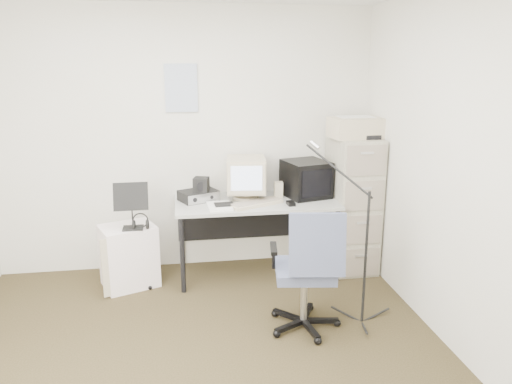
{
  "coord_description": "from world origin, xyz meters",
  "views": [
    {
      "loc": [
        -0.07,
        -2.97,
        2.01
      ],
      "look_at": [
        0.55,
        0.95,
        0.95
      ],
      "focal_mm": 35.0,
      "sensor_mm": 36.0,
      "label": 1
    }
  ],
  "objects": [
    {
      "name": "floor",
      "position": [
        0.0,
        0.0,
        -0.01
      ],
      "size": [
        3.6,
        3.6,
        0.01
      ],
      "primitive_type": "cube",
      "color": "#2D2915",
      "rests_on": "ground"
    },
    {
      "name": "wall_back",
      "position": [
        0.0,
        1.8,
        1.25
      ],
      "size": [
        3.6,
        0.02,
        2.5
      ],
      "primitive_type": "cube",
      "color": "silver",
      "rests_on": "ground"
    },
    {
      "name": "wall_front",
      "position": [
        0.0,
        -1.8,
        1.25
      ],
      "size": [
        3.6,
        0.02,
        2.5
      ],
      "primitive_type": "cube",
      "color": "silver",
      "rests_on": "ground"
    },
    {
      "name": "wall_right",
      "position": [
        1.8,
        0.0,
        1.25
      ],
      "size": [
        0.02,
        3.6,
        2.5
      ],
      "primitive_type": "cube",
      "color": "silver",
      "rests_on": "ground"
    },
    {
      "name": "wall_calendar",
      "position": [
        -0.02,
        1.79,
        1.75
      ],
      "size": [
        0.3,
        0.02,
        0.44
      ],
      "primitive_type": "cube",
      "color": "white",
      "rests_on": "wall_back"
    },
    {
      "name": "filing_cabinet",
      "position": [
        1.58,
        1.48,
        0.65
      ],
      "size": [
        0.4,
        0.6,
        1.3
      ],
      "primitive_type": "cube",
      "color": "beige",
      "rests_on": "floor"
    },
    {
      "name": "printer",
      "position": [
        1.58,
        1.46,
        1.39
      ],
      "size": [
        0.51,
        0.37,
        0.19
      ],
      "primitive_type": "cube",
      "rotation": [
        0.0,
        0.0,
        0.08
      ],
      "color": "tan",
      "rests_on": "filing_cabinet"
    },
    {
      "name": "desk",
      "position": [
        0.63,
        1.45,
        0.36
      ],
      "size": [
        1.5,
        0.7,
        0.73
      ],
      "primitive_type": "cube",
      "color": "#ADAEAC",
      "rests_on": "floor"
    },
    {
      "name": "crt_monitor",
      "position": [
        0.55,
        1.54,
        0.93
      ],
      "size": [
        0.39,
        0.41,
        0.39
      ],
      "primitive_type": "cube",
      "rotation": [
        0.0,
        0.0,
        -0.11
      ],
      "color": "tan",
      "rests_on": "desk"
    },
    {
      "name": "crt_tv",
      "position": [
        1.13,
        1.54,
        0.9
      ],
      "size": [
        0.47,
        0.48,
        0.34
      ],
      "primitive_type": "cube",
      "rotation": [
        0.0,
        0.0,
        0.25
      ],
      "color": "black",
      "rests_on": "desk"
    },
    {
      "name": "desk_speaker",
      "position": [
        0.86,
        1.53,
        0.81
      ],
      "size": [
        0.09,
        0.09,
        0.15
      ],
      "primitive_type": "cube",
      "rotation": [
        0.0,
        0.0,
        -0.1
      ],
      "color": "#BEB293",
      "rests_on": "desk"
    },
    {
      "name": "keyboard",
      "position": [
        0.6,
        1.31,
        0.74
      ],
      "size": [
        0.52,
        0.37,
        0.03
      ],
      "primitive_type": "cube",
      "rotation": [
        0.0,
        0.0,
        0.43
      ],
      "color": "tan",
      "rests_on": "desk"
    },
    {
      "name": "mouse",
      "position": [
        0.92,
        1.26,
        0.75
      ],
      "size": [
        0.07,
        0.11,
        0.03
      ],
      "primitive_type": "cube",
      "rotation": [
        0.0,
        0.0,
        0.08
      ],
      "color": "black",
      "rests_on": "desk"
    },
    {
      "name": "radio_receiver",
      "position": [
        0.1,
        1.55,
        0.78
      ],
      "size": [
        0.4,
        0.35,
        0.09
      ],
      "primitive_type": "cube",
      "rotation": [
        0.0,
        0.0,
        0.41
      ],
      "color": "black",
      "rests_on": "desk"
    },
    {
      "name": "radio_speaker",
      "position": [
        0.13,
        1.51,
        0.89
      ],
      "size": [
        0.16,
        0.16,
        0.13
      ],
      "primitive_type": "cube",
      "rotation": [
        0.0,
        0.0,
        -0.28
      ],
      "color": "black",
      "rests_on": "radio_receiver"
    },
    {
      "name": "papers",
      "position": [
        0.28,
        1.3,
        0.74
      ],
      "size": [
        0.22,
        0.29,
        0.02
      ],
      "primitive_type": "cube",
      "rotation": [
        0.0,
        0.0,
        0.05
      ],
      "color": "white",
      "rests_on": "desk"
    },
    {
      "name": "pc_tower",
      "position": [
        1.12,
        1.56,
        0.19
      ],
      "size": [
        0.26,
        0.43,
        0.37
      ],
      "primitive_type": "cube",
      "rotation": [
        0.0,
        0.0,
        -0.23
      ],
      "color": "tan",
      "rests_on": "floor"
    },
    {
      "name": "office_chair",
      "position": [
        0.83,
        0.4,
        0.49
      ],
      "size": [
        0.64,
        0.64,
        0.98
      ],
      "primitive_type": "cube",
      "rotation": [
        0.0,
        0.0,
        -0.15
      ],
      "color": "#454E6E",
      "rests_on": "floor"
    },
    {
      "name": "side_cart",
      "position": [
        -0.55,
        1.37,
        0.28
      ],
      "size": [
        0.56,
        0.51,
        0.57
      ],
      "primitive_type": "cube",
      "rotation": [
        0.0,
        0.0,
        0.37
      ],
      "color": "white",
      "rests_on": "floor"
    },
    {
      "name": "music_stand",
      "position": [
        -0.49,
        1.29,
        0.78
      ],
      "size": [
        0.3,
        0.16,
        0.43
      ],
      "primitive_type": "cube",
      "rotation": [
        0.0,
        0.0,
        -0.02
      ],
      "color": "black",
      "rests_on": "side_cart"
    },
    {
      "name": "headphones",
      "position": [
        -0.42,
        1.28,
        0.62
      ],
      "size": [
        0.2,
        0.2,
        0.03
      ],
      "primitive_type": "torus",
      "rotation": [
        0.0,
        0.0,
        -0.4
      ],
      "color": "black",
      "rests_on": "side_cart"
    },
    {
      "name": "mic_stand",
      "position": [
        1.32,
        0.41,
        0.7
      ],
      "size": [
        0.03,
        0.03,
        1.39
      ],
      "primitive_type": "cylinder",
      "rotation": [
        0.0,
        0.0,
        2.32
      ],
      "color": "black",
      "rests_on": "floor"
    }
  ]
}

